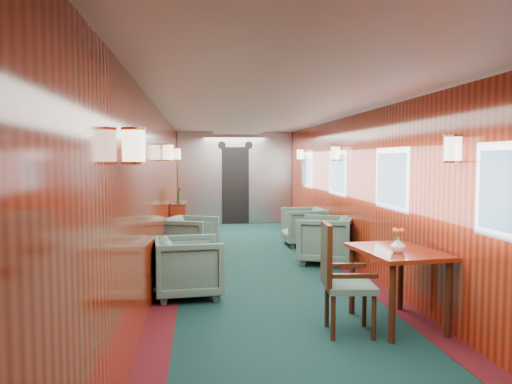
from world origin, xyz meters
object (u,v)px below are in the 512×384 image
at_px(dining_table, 397,262).
at_px(armchair_right_far, 304,226).
at_px(armchair_right_near, 325,240).
at_px(credenza, 179,223).
at_px(armchair_left_near, 189,267).
at_px(armchair_left_far, 190,239).
at_px(side_chair, 339,274).

xyz_separation_m(dining_table, armchair_right_far, (0.04, 4.74, -0.29)).
bearing_deg(armchair_right_far, armchair_right_near, -0.34).
bearing_deg(credenza, armchair_right_near, -37.93).
bearing_deg(armchair_left_near, armchair_left_far, -5.38).
height_order(dining_table, armchair_right_far, dining_table).
relative_size(side_chair, armchair_right_far, 1.33).
height_order(side_chair, armchair_left_far, side_chair).
xyz_separation_m(dining_table, armchair_left_near, (-2.14, 1.31, -0.29)).
xyz_separation_m(credenza, armchair_right_far, (2.45, -0.21, -0.07)).
relative_size(armchair_left_far, armchair_right_near, 0.95).
bearing_deg(armchair_left_near, side_chair, -141.08).
bearing_deg(dining_table, armchair_right_far, 83.09).
bearing_deg(armchair_right_far, side_chair, -8.11).
height_order(credenza, armchair_left_far, credenza).
relative_size(dining_table, side_chair, 1.03).
distance_m(side_chair, armchair_right_far, 4.96).
bearing_deg(armchair_left_far, armchair_left_near, -157.58).
relative_size(dining_table, armchair_right_far, 1.37).
height_order(side_chair, armchair_right_near, side_chair).
bearing_deg(credenza, side_chair, -71.17).
bearing_deg(dining_table, side_chair, -171.66).
height_order(dining_table, armchair_right_near, dining_table).
distance_m(armchair_left_near, armchair_right_far, 4.06).
bearing_deg(armchair_left_near, credenza, -1.97).
height_order(side_chair, armchair_right_far, side_chair).
relative_size(side_chair, credenza, 0.96).
bearing_deg(armchair_right_far, credenza, -94.86).
bearing_deg(armchair_right_near, armchair_right_far, -158.59).
bearing_deg(dining_table, armchair_right_near, 83.00).
distance_m(dining_table, armchair_right_far, 4.74).
relative_size(side_chair, armchair_right_near, 1.28).
distance_m(side_chair, armchair_left_near, 2.11).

